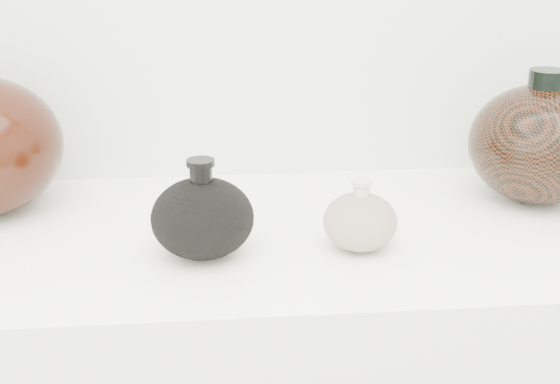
{
  "coord_description": "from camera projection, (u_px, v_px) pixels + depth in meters",
  "views": [
    {
      "loc": [
        -0.06,
        -0.08,
        1.35
      ],
      "look_at": [
        0.03,
        0.92,
        0.97
      ],
      "focal_mm": 50.0,
      "sensor_mm": 36.0,
      "label": 1
    }
  ],
  "objects": [
    {
      "name": "room",
      "position": [
        342.0,
        11.0,
        0.35
      ],
      "size": [
        3.04,
        2.42,
        2.64
      ],
      "color": "slate",
      "rests_on": "ground"
    },
    {
      "name": "cream_gourd_vase",
      "position": [
        360.0,
        221.0,
        1.05
      ],
      "size": [
        0.11,
        0.11,
        0.1
      ],
      "color": "beige",
      "rests_on": "display_counter"
    },
    {
      "name": "right_round_pot",
      "position": [
        539.0,
        144.0,
        1.21
      ],
      "size": [
        0.24,
        0.24,
        0.21
      ],
      "color": "black",
      "rests_on": "display_counter"
    },
    {
      "name": "black_gourd_vase",
      "position": [
        203.0,
        217.0,
        1.03
      ],
      "size": [
        0.16,
        0.16,
        0.13
      ],
      "color": "black",
      "rests_on": "display_counter"
    }
  ]
}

